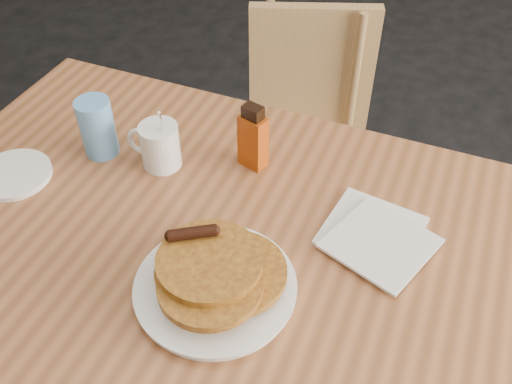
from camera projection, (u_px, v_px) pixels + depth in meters
main_table at (215, 250)px, 1.08m from camera, size 1.36×0.96×0.75m
chair_main_far at (301, 122)px, 1.74m from camera, size 0.46×0.47×0.82m
pancake_plate at (215, 279)px, 0.94m from camera, size 0.27×0.27×0.10m
coffee_mug at (159, 145)px, 1.17m from camera, size 0.12×0.08×0.15m
syrup_bottle at (253, 138)px, 1.15m from camera, size 0.06×0.05×0.15m
napkin_stack at (376, 237)px, 1.04m from camera, size 0.23×0.24×0.01m
blue_tumbler at (97, 127)px, 1.18m from camera, size 0.09×0.09×0.13m
side_saucer at (14, 174)px, 1.17m from camera, size 0.15×0.15×0.01m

